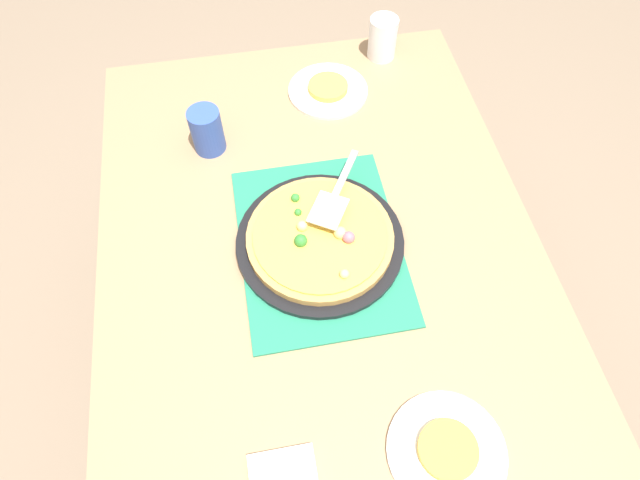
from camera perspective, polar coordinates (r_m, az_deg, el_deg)
name	(u,v)px	position (r m, az deg, el deg)	size (l,w,h in m)	color
ground_plane	(320,359)	(1.91, 0.00, -12.52)	(8.00, 8.00, 0.00)	#84705B
dining_table	(320,268)	(1.32, 0.00, -3.01)	(1.40, 1.00, 0.75)	#9E7A56
placemat	(320,244)	(1.23, 0.00, -0.43)	(0.48, 0.36, 0.01)	#237F5B
pizza_pan	(320,242)	(1.22, 0.00, -0.18)	(0.38, 0.38, 0.01)	black
pizza	(320,237)	(1.20, 0.01, 0.34)	(0.33, 0.33, 0.05)	tan
plate_near_left	(328,91)	(1.55, 0.85, 15.52)	(0.22, 0.22, 0.01)	white
plate_far_right	(446,451)	(1.08, 13.23, -20.91)	(0.22, 0.22, 0.01)	white
served_slice_left	(328,87)	(1.54, 0.86, 15.88)	(0.11, 0.11, 0.02)	#EAB747
served_slice_right	(448,450)	(1.07, 13.37, -20.77)	(0.11, 0.11, 0.02)	gold
cup_near	(207,131)	(1.39, -11.88, 11.25)	(0.08, 0.08, 0.12)	#3351AD
cup_far	(383,38)	(1.64, 6.63, 20.45)	(0.08, 0.08, 0.12)	white
pizza_server	(336,194)	(1.22, 1.65, 4.87)	(0.22, 0.16, 0.01)	silver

